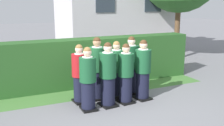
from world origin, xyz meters
The scene contains 11 objects.
ground_plane centered at (0.00, 0.00, 0.00)m, with size 60.00×60.00×0.00m, color slate.
student_front_row_0 centered at (-0.80, -0.04, 0.76)m, with size 0.41×0.50×1.59m.
student_front_row_1 centered at (-0.26, -0.01, 0.79)m, with size 0.44×0.52×1.66m.
student_front_row_2 centered at (0.27, 0.01, 0.76)m, with size 0.41×0.52×1.59m.
student_front_row_3 centered at (0.82, 0.06, 0.79)m, with size 0.44×0.52×1.65m.
student_in_red_blazer centered at (-0.83, 0.54, 0.75)m, with size 0.41×0.47×1.57m.
student_rear_row_1 centered at (-0.30, 0.61, 0.82)m, with size 0.45×0.49×1.72m.
student_rear_row_2 centered at (0.27, 0.58, 0.75)m, with size 0.41×0.49×1.58m.
student_rear_row_3 centered at (0.76, 0.64, 0.80)m, with size 0.44×0.54×1.69m.
hedge centered at (0.00, 1.93, 0.76)m, with size 7.00×0.70×1.51m.
lawn_strip centered at (0.00, 1.13, 0.00)m, with size 7.00×0.90×0.01m, color #477A38.
Camera 1 is at (-2.88, -6.02, 2.63)m, focal length 42.95 mm.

